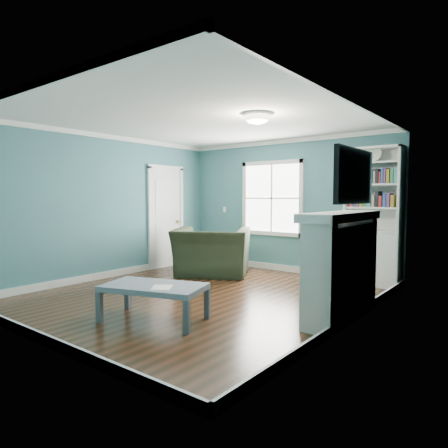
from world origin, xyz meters
The scene contains 13 objects.
floor centered at (0.00, 0.00, 0.00)m, with size 5.00×5.00×0.00m, color black.
room_walls centered at (0.00, 0.00, 1.58)m, with size 5.00×5.00×5.00m.
trim centered at (0.00, 0.00, 1.24)m, with size 4.50×5.00×2.60m.
window centered at (-0.30, 2.49, 1.45)m, with size 1.40×0.06×1.50m.
bookshelf centered at (1.77, 2.30, 0.92)m, with size 0.90×0.35×2.31m.
fireplace centered at (2.08, 0.20, 0.64)m, with size 0.44×1.58×1.30m.
tv centered at (2.20, 0.20, 1.72)m, with size 0.06×1.10×0.65m, color black.
door centered at (-2.22, 1.40, 1.07)m, with size 0.12×0.98×2.17m.
ceiling_fixture centered at (0.90, 0.10, 2.55)m, with size 0.38×0.38×0.15m.
light_switch centered at (-1.50, 2.48, 1.20)m, with size 0.08×0.01×0.12m, color white.
recliner centered at (-0.89, 1.30, 0.60)m, with size 1.36×0.89×1.19m, color black.
coffee_table centered at (0.33, -1.26, 0.38)m, with size 1.34×0.99×0.44m.
paper_sheet centered at (0.52, -1.31, 0.44)m, with size 0.22×0.28×0.00m, color white.
Camera 1 is at (3.88, -4.46, 1.49)m, focal length 32.00 mm.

